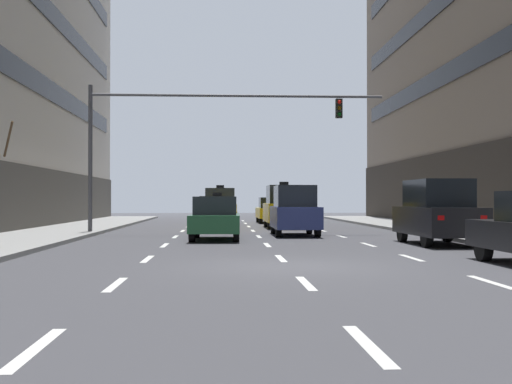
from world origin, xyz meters
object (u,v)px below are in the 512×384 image
taxi_driving_4 (220,207)px  traffic_signal_0 (189,125)px  taxi_driving_3 (217,214)px  car_driving_5 (295,211)px  taxi_driving_1 (272,210)px  car_parked_2 (438,212)px  taxi_driving_0 (284,207)px  car_driving_2 (215,219)px

taxi_driving_4 → traffic_signal_0: size_ratio=0.35×
taxi_driving_3 → traffic_signal_0: traffic_signal_0 is taller
taxi_driving_3 → car_driving_5: (3.26, -4.22, 0.22)m
taxi_driving_1 → car_driving_5: size_ratio=1.02×
car_driving_5 → car_parked_2: bearing=-54.4°
taxi_driving_0 → car_parked_2: taxi_driving_0 is taller
taxi_driving_1 → taxi_driving_3: taxi_driving_3 is taller
car_driving_2 → taxi_driving_3: (0.02, 7.10, 0.03)m
taxi_driving_1 → car_driving_5: car_driving_5 is taller
car_parked_2 → taxi_driving_1: bearing=100.9°
taxi_driving_3 → taxi_driving_0: bearing=40.0°
car_driving_2 → traffic_signal_0: traffic_signal_0 is taller
taxi_driving_1 → car_driving_2: bearing=-101.0°
taxi_driving_0 → car_driving_2: size_ratio=1.07×
taxi_driving_1 → taxi_driving_3: size_ratio=0.99×
taxi_driving_1 → taxi_driving_3: bearing=-107.8°
taxi_driving_3 → traffic_signal_0: bearing=-111.9°
taxi_driving_1 → car_parked_2: size_ratio=0.98×
car_driving_2 → taxi_driving_4: bearing=89.4°
taxi_driving_4 → car_driving_5: bearing=-72.9°
car_driving_2 → taxi_driving_4: size_ratio=0.97×
taxi_driving_0 → traffic_signal_0: (-4.71, -5.97, 3.60)m
taxi_driving_1 → car_parked_2: (3.97, -20.70, 0.27)m
car_parked_2 → traffic_signal_0: traffic_signal_0 is taller
car_driving_2 → car_parked_2: size_ratio=0.97×
car_parked_2 → traffic_signal_0: bearing=141.0°
taxi_driving_0 → taxi_driving_4: size_ratio=1.05×
taxi_driving_4 → car_driving_2: bearing=-90.6°
taxi_driving_3 → traffic_signal_0: size_ratio=0.35×
car_driving_5 → traffic_signal_0: bearing=165.3°
traffic_signal_0 → car_driving_5: bearing=-14.7°
traffic_signal_0 → car_parked_2: bearing=-39.0°
taxi_driving_1 → traffic_signal_0: (-4.66, -13.72, 3.91)m
car_driving_2 → car_parked_2: 7.99m
car_parked_2 → car_driving_5: bearing=125.6°
car_driving_2 → taxi_driving_3: 7.10m
taxi_driving_0 → car_driving_5: size_ratio=1.08×
taxi_driving_1 → traffic_signal_0: 15.01m
taxi_driving_3 → car_driving_2: bearing=-90.1°
taxi_driving_0 → taxi_driving_3: (-3.49, -2.93, -0.30)m
car_driving_2 → taxi_driving_4: (0.15, 13.02, 0.28)m
car_driving_2 → car_driving_5: bearing=41.3°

